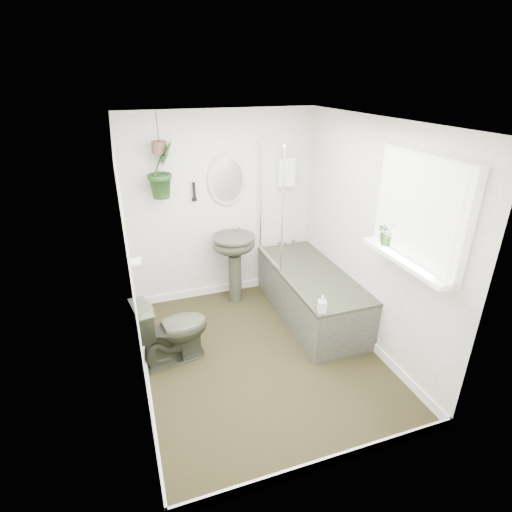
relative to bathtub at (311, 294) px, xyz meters
name	(u,v)px	position (x,y,z in m)	size (l,w,h in m)	color
floor	(261,354)	(-0.80, -0.50, -0.30)	(2.30, 2.80, 0.02)	black
ceiling	(262,120)	(-0.80, -0.50, 2.02)	(2.30, 2.80, 0.02)	white
wall_back	(222,208)	(-0.80, 0.91, 0.86)	(2.30, 0.02, 2.30)	white
wall_front	(339,341)	(-0.80, -1.91, 0.86)	(2.30, 0.02, 2.30)	white
wall_left	(130,271)	(-1.96, -0.50, 0.86)	(0.02, 2.80, 2.30)	white
wall_right	(370,237)	(0.36, -0.50, 0.86)	(0.02, 2.80, 2.30)	white
skirting	(261,350)	(-0.80, -0.50, -0.24)	(2.30, 2.80, 0.10)	white
bathtub	(311,294)	(0.00, 0.00, 0.00)	(0.72, 1.72, 0.58)	#303426
bath_screen	(271,204)	(-0.33, 0.49, 0.99)	(0.04, 0.72, 1.40)	silver
shower_box	(286,172)	(0.00, 0.84, 1.26)	(0.20, 0.10, 0.35)	white
oval_mirror	(227,180)	(-0.74, 0.87, 1.21)	(0.46, 0.03, 0.62)	#B2AB9D
wall_sconce	(194,191)	(-1.14, 0.86, 1.11)	(0.04, 0.04, 0.22)	black
toilet_roll_holder	(136,263)	(-1.90, 0.20, 0.61)	(0.11, 0.11, 0.11)	white
window_recess	(420,211)	(0.29, -1.20, 1.36)	(0.08, 1.00, 0.90)	white
window_sill	(405,260)	(0.22, -1.20, 0.94)	(0.18, 1.00, 0.04)	white
window_blinds	(416,212)	(0.24, -1.20, 1.36)	(0.01, 0.86, 0.76)	white
toilet	(172,329)	(-1.65, -0.29, 0.07)	(0.40, 0.71, 0.72)	#303426
pedestal_sink	(235,269)	(-0.74, 0.63, 0.15)	(0.52, 0.44, 0.88)	#303426
sill_plant	(388,232)	(0.25, -0.90, 1.07)	(0.20, 0.17, 0.22)	black
hanging_plant	(161,170)	(-1.50, 0.75, 1.41)	(0.33, 0.27, 0.60)	black
soap_bottle	(322,304)	(-0.29, -0.79, 0.38)	(0.08, 0.08, 0.17)	black
hanging_pot	(159,147)	(-1.50, 0.75, 1.65)	(0.16, 0.16, 0.12)	#52352A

